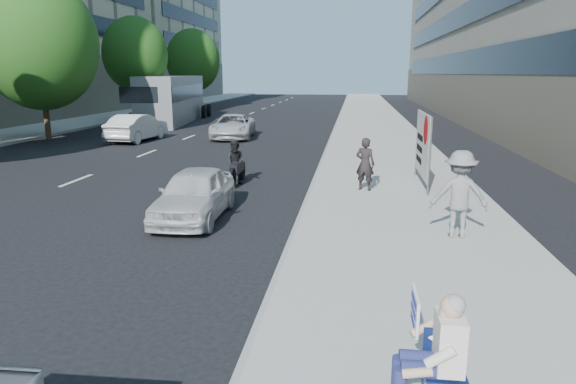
# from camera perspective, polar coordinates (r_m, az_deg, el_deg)

# --- Properties ---
(ground) EXTENTS (160.00, 160.00, 0.00)m
(ground) POSITION_cam_1_polar(r_m,az_deg,el_deg) (8.96, -10.99, -10.27)
(ground) COLOR black
(ground) RESTS_ON ground
(near_sidewalk) EXTENTS (5.00, 120.00, 0.15)m
(near_sidewalk) POSITION_cam_1_polar(r_m,az_deg,el_deg) (28.03, 10.03, 5.83)
(near_sidewalk) COLOR #A9A79E
(near_sidewalk) RESTS_ON ground
(far_sidewalk) EXTENTS (4.50, 120.00, 0.15)m
(far_sidewalk) POSITION_cam_1_polar(r_m,az_deg,el_deg) (34.09, -27.62, 5.80)
(far_sidewalk) COLOR #A9A79E
(far_sidewalk) RESTS_ON ground
(tree_far_c) EXTENTS (6.00, 6.00, 8.47)m
(tree_far_c) POSITION_cam_1_polar(r_m,az_deg,el_deg) (30.60, -25.95, 14.63)
(tree_far_c) COLOR #382616
(tree_far_c) RESTS_ON ground
(tree_far_d) EXTENTS (4.80, 4.80, 7.65)m
(tree_far_d) POSITION_cam_1_polar(r_m,az_deg,el_deg) (41.22, -16.62, 14.46)
(tree_far_d) COLOR #382616
(tree_far_d) RESTS_ON ground
(tree_far_e) EXTENTS (5.40, 5.40, 7.89)m
(tree_far_e) POSITION_cam_1_polar(r_m,az_deg,el_deg) (54.34, -10.52, 14.20)
(tree_far_e) COLOR #382616
(tree_far_e) RESTS_ON ground
(seated_protester) EXTENTS (0.83, 1.11, 1.31)m
(seated_protester) POSITION_cam_1_polar(r_m,az_deg,el_deg) (5.48, 15.96, -16.29)
(seated_protester) COLOR navy
(seated_protester) RESTS_ON near_sidewalk
(jogger) EXTENTS (1.22, 0.76, 1.83)m
(jogger) POSITION_cam_1_polar(r_m,az_deg,el_deg) (11.18, 18.51, -0.26)
(jogger) COLOR slate
(jogger) RESTS_ON near_sidewalk
(pedestrian_woman) EXTENTS (0.66, 0.54, 1.55)m
(pedestrian_woman) POSITION_cam_1_polar(r_m,az_deg,el_deg) (15.16, 8.57, 3.10)
(pedestrian_woman) COLOR black
(pedestrian_woman) RESTS_ON near_sidewalk
(protest_banner) EXTENTS (0.08, 3.06, 2.20)m
(protest_banner) POSITION_cam_1_polar(r_m,az_deg,el_deg) (16.23, 14.73, 5.17)
(protest_banner) COLOR #4C4C4C
(protest_banner) RESTS_ON near_sidewalk
(white_sedan_near) EXTENTS (1.55, 3.70, 1.25)m
(white_sedan_near) POSITION_cam_1_polar(r_m,az_deg,el_deg) (12.80, -10.36, -0.18)
(white_sedan_near) COLOR silver
(white_sedan_near) RESTS_ON ground
(white_sedan_mid) EXTENTS (1.88, 4.44, 1.42)m
(white_sedan_mid) POSITION_cam_1_polar(r_m,az_deg,el_deg) (28.45, -16.43, 6.89)
(white_sedan_mid) COLOR silver
(white_sedan_mid) RESTS_ON ground
(white_sedan_far) EXTENTS (2.62, 4.85, 1.29)m
(white_sedan_far) POSITION_cam_1_polar(r_m,az_deg,el_deg) (28.69, -6.14, 7.26)
(white_sedan_far) COLOR silver
(white_sedan_far) RESTS_ON ground
(motorcycle) EXTENTS (0.70, 2.04, 1.42)m
(motorcycle) POSITION_cam_1_polar(r_m,az_deg,el_deg) (16.62, -5.76, 3.04)
(motorcycle) COLOR black
(motorcycle) RESTS_ON ground
(bus) EXTENTS (4.08, 12.31, 3.30)m
(bus) POSITION_cam_1_polar(r_m,az_deg,el_deg) (39.09, -12.67, 10.01)
(bus) COLOR slate
(bus) RESTS_ON ground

